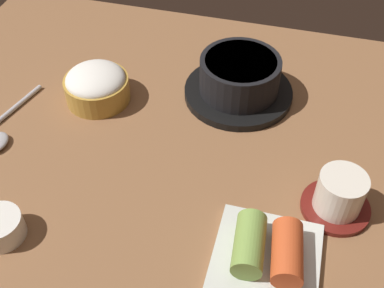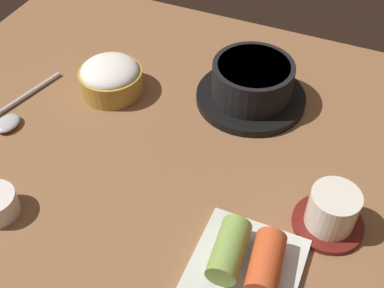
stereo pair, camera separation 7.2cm
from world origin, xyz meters
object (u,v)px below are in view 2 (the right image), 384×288
kimchi_plate (247,261)px  spoon (13,114)px  tea_cup_with_saucer (332,212)px  rice_bowl (111,77)px  stone_pot (252,84)px

kimchi_plate → spoon: 46.11cm
tea_cup_with_saucer → spoon: 52.72cm
kimchi_plate → rice_bowl: bearing=143.9°
rice_bowl → tea_cup_with_saucer: tea_cup_with_saucer is taller
spoon → kimchi_plate: bearing=-14.5°
stone_pot → rice_bowl: stone_pot is taller
rice_bowl → tea_cup_with_saucer: size_ratio=1.14×
rice_bowl → kimchi_plate: bearing=-36.1°
stone_pot → rice_bowl: (-23.14, -7.21, -0.46)cm
rice_bowl → tea_cup_with_saucer: 43.13cm
rice_bowl → spoon: bearing=-133.0°
stone_pot → spoon: bearing=-150.5°
rice_bowl → kimchi_plate: size_ratio=0.81×
stone_pot → tea_cup_with_saucer: size_ratio=1.95×
rice_bowl → spoon: (-11.66, -12.51, -2.42)cm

